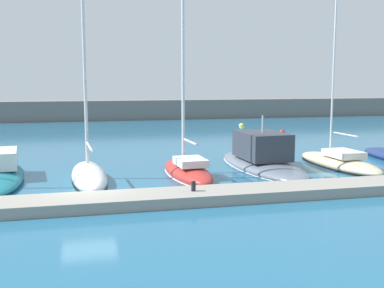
% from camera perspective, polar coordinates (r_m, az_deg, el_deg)
% --- Properties ---
extents(ground_plane, '(122.00, 122.00, 0.00)m').
position_cam_1_polar(ground_plane, '(21.81, -12.66, -6.47)').
color(ground_plane, '#236084').
extents(dock_pier, '(46.18, 2.17, 0.48)m').
position_cam_1_polar(dock_pier, '(20.04, -12.60, -7.04)').
color(dock_pier, gray).
rests_on(dock_pier, ground_plane).
extents(breakwater_seawall, '(109.80, 3.53, 2.64)m').
position_cam_1_polar(breakwater_seawall, '(63.89, -13.32, 4.03)').
color(breakwater_seawall, slate).
rests_on(breakwater_seawall, ground_plane).
extents(sailboat_white_fifth, '(2.14, 6.91, 13.75)m').
position_cam_1_polar(sailboat_white_fifth, '(25.05, -12.56, -3.60)').
color(sailboat_white_fifth, white).
rests_on(sailboat_white_fifth, ground_plane).
extents(sailboat_red_sixth, '(2.44, 6.91, 13.56)m').
position_cam_1_polar(sailboat_red_sixth, '(25.93, -0.55, -3.07)').
color(sailboat_red_sixth, '#B72D28').
rests_on(sailboat_red_sixth, ground_plane).
extents(motorboat_slate_seventh, '(3.73, 10.23, 3.47)m').
position_cam_1_polar(motorboat_slate_seventh, '(28.75, 8.52, -1.75)').
color(motorboat_slate_seventh, slate).
rests_on(motorboat_slate_seventh, ground_plane).
extents(sailboat_sand_eighth, '(2.89, 7.86, 11.96)m').
position_cam_1_polar(sailboat_sand_eighth, '(30.13, 17.61, -2.09)').
color(sailboat_sand_eighth, beige).
rests_on(sailboat_sand_eighth, ground_plane).
extents(mooring_buoy_red, '(0.56, 0.56, 0.56)m').
position_cam_1_polar(mooring_buoy_red, '(48.60, 11.03, 1.41)').
color(mooring_buoy_red, red).
rests_on(mooring_buoy_red, ground_plane).
extents(mooring_buoy_yellow, '(0.67, 0.67, 0.67)m').
position_cam_1_polar(mooring_buoy_yellow, '(54.83, 6.12, 2.22)').
color(mooring_buoy_yellow, yellow).
rests_on(mooring_buoy_yellow, ground_plane).
extents(dock_bollard, '(0.20, 0.20, 0.44)m').
position_cam_1_polar(dock_bollard, '(20.48, 0.18, -5.20)').
color(dock_bollard, black).
rests_on(dock_bollard, dock_pier).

